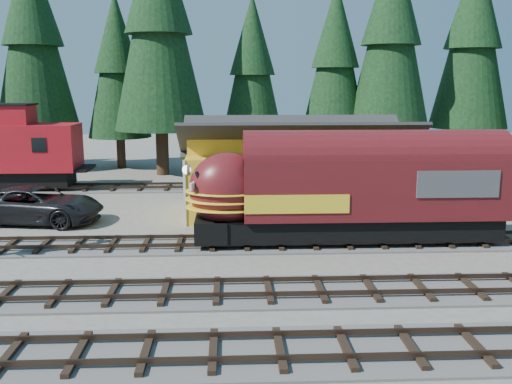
{
  "coord_description": "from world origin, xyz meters",
  "views": [
    {
      "loc": [
        -3.7,
        -20.77,
        7.25
      ],
      "look_at": [
        -2.56,
        4.0,
        2.44
      ],
      "focal_mm": 40.0,
      "sensor_mm": 36.0,
      "label": 1
    }
  ],
  "objects_px": {
    "locomotive": "(340,194)",
    "pickup_truck_a": "(36,205)",
    "depot": "(297,160)",
    "caboose": "(1,151)"
  },
  "relations": [
    {
      "from": "depot",
      "to": "locomotive",
      "type": "height_order",
      "value": "depot"
    },
    {
      "from": "locomotive",
      "to": "pickup_truck_a",
      "type": "xyz_separation_m",
      "value": [
        -14.99,
        4.68,
        -1.36
      ]
    },
    {
      "from": "depot",
      "to": "pickup_truck_a",
      "type": "xyz_separation_m",
      "value": [
        -13.79,
        -1.82,
        -2.01
      ]
    },
    {
      "from": "caboose",
      "to": "depot",
      "type": "bearing_deg",
      "value": -21.47
    },
    {
      "from": "locomotive",
      "to": "caboose",
      "type": "relative_size",
      "value": 1.38
    },
    {
      "from": "locomotive",
      "to": "depot",
      "type": "bearing_deg",
      "value": 100.45
    },
    {
      "from": "locomotive",
      "to": "caboose",
      "type": "xyz_separation_m",
      "value": [
        -20.27,
        14.0,
        0.35
      ]
    },
    {
      "from": "depot",
      "to": "locomotive",
      "type": "bearing_deg",
      "value": -79.55
    },
    {
      "from": "locomotive",
      "to": "pickup_truck_a",
      "type": "height_order",
      "value": "locomotive"
    },
    {
      "from": "depot",
      "to": "locomotive",
      "type": "xyz_separation_m",
      "value": [
        1.2,
        -6.5,
        -0.65
      ]
    }
  ]
}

